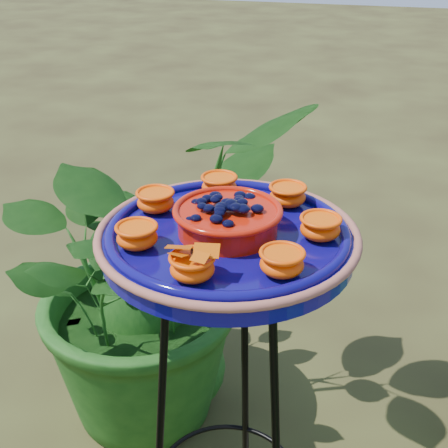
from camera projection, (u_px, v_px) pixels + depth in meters
The scene contains 3 objects.
tripod_stand at pixel (227, 400), 1.32m from camera, with size 0.35×0.37×0.92m.
feeder_dish at pixel (228, 234), 1.14m from camera, with size 0.49×0.49×0.11m.
shrub_back_left at pixel (143, 269), 1.88m from camera, with size 0.92×0.80×1.02m, color #164612.
Camera 1 is at (0.20, -0.91, 1.50)m, focal length 50.00 mm.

